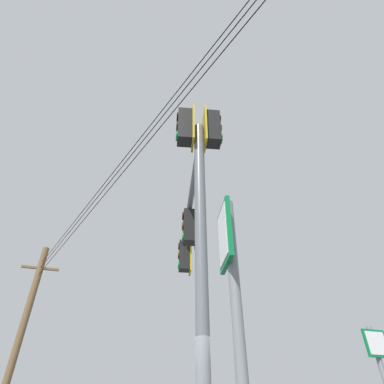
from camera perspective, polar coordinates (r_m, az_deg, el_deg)
name	(u,v)px	position (r m, az deg, el deg)	size (l,w,h in m)	color
signal_mast_assembly	(194,218)	(6.96, 0.31, -4.56)	(5.96, 1.71, 7.17)	slate
utility_pole_wooden	(19,340)	(18.43, -28.34, -22.04)	(0.79, 1.79, 9.59)	brown
route_sign_primary	(240,372)	(1.99, 8.43, -29.09)	(0.31, 0.12, 2.84)	slate
overhead_wire_span	(236,26)	(8.08, 7.76, 27.12)	(23.30, 20.74, 1.28)	black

